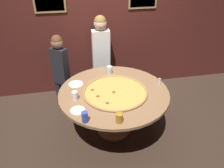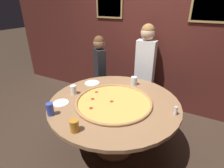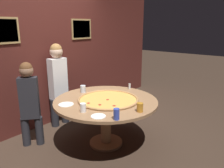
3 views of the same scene
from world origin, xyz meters
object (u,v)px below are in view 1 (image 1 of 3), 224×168
at_px(diner_far_left, 60,68).
at_px(diner_side_left, 101,52).
at_px(white_plate_near_front, 78,110).
at_px(drink_cup_far_right, 85,117).
at_px(dining_table, 114,99).
at_px(drink_cup_far_left, 75,95).
at_px(white_plate_left_side, 76,84).
at_px(drink_cup_front_edge, 109,70).
at_px(giant_pizza, 115,92).
at_px(condiment_shaker, 159,81).
at_px(drink_cup_by_shaker, 119,118).

distance_m(diner_far_left, diner_side_left, 0.80).
bearing_deg(white_plate_near_front, diner_side_left, 70.49).
height_order(drink_cup_far_right, diner_side_left, diner_side_left).
bearing_deg(dining_table, drink_cup_far_left, -170.98).
relative_size(white_plate_left_side, diner_far_left, 0.16).
bearing_deg(drink_cup_front_edge, diner_far_left, 156.58).
bearing_deg(white_plate_left_side, diner_far_left, 111.20).
distance_m(dining_table, giant_pizza, 0.15).
bearing_deg(condiment_shaker, white_plate_near_front, -162.30).
bearing_deg(diner_far_left, white_plate_near_front, 140.14).
bearing_deg(drink_cup_front_edge, drink_cup_far_right, -114.30).
distance_m(giant_pizza, drink_cup_front_edge, 0.58).
bearing_deg(white_plate_near_front, drink_cup_by_shaker, -34.00).
bearing_deg(giant_pizza, diner_far_left, 129.60).
xyz_separation_m(drink_cup_by_shaker, drink_cup_far_right, (-0.39, 0.08, 0.01)).
xyz_separation_m(condiment_shaker, diner_side_left, (-0.70, 1.10, 0.07)).
bearing_deg(white_plate_left_side, diner_side_left, 58.99).
bearing_deg(diner_side_left, drink_cup_far_right, 75.36).
bearing_deg(drink_cup_far_left, diner_far_left, 101.53).
xyz_separation_m(drink_cup_far_left, diner_far_left, (-0.20, 0.96, -0.05)).
xyz_separation_m(drink_cup_far_right, condiment_shaker, (1.16, 0.62, -0.02)).
distance_m(drink_cup_by_shaker, diner_far_left, 1.67).
bearing_deg(condiment_shaker, white_plate_left_side, 168.70).
bearing_deg(white_plate_near_front, drink_cup_front_edge, 56.93).
relative_size(condiment_shaker, diner_far_left, 0.07).
relative_size(giant_pizza, drink_cup_far_right, 6.59).
distance_m(dining_table, diner_far_left, 1.16).
bearing_deg(diner_side_left, diner_far_left, 20.46).
bearing_deg(drink_cup_by_shaker, condiment_shaker, 42.31).
height_order(drink_cup_far_right, diner_far_left, diner_far_left).
xyz_separation_m(dining_table, diner_side_left, (-0.00, 1.15, 0.26)).
relative_size(white_plate_left_side, condiment_shaker, 2.22).
distance_m(dining_table, white_plate_left_side, 0.61).
bearing_deg(white_plate_near_front, condiment_shaker, 17.70).
height_order(drink_cup_by_shaker, white_plate_near_front, drink_cup_by_shaker).
bearing_deg(drink_cup_far_left, condiment_shaker, 6.31).
distance_m(drink_cup_far_left, drink_cup_front_edge, 0.86).
distance_m(drink_cup_by_shaker, diner_side_left, 1.80).
xyz_separation_m(dining_table, drink_cup_front_edge, (0.04, 0.54, 0.19)).
xyz_separation_m(giant_pizza, white_plate_left_side, (-0.53, 0.33, -0.01)).
bearing_deg(drink_cup_far_right, drink_cup_by_shaker, -12.28).
height_order(white_plate_near_front, condiment_shaker, condiment_shaker).
distance_m(drink_cup_front_edge, white_plate_left_side, 0.61).
bearing_deg(condiment_shaker, drink_cup_front_edge, 143.65).
xyz_separation_m(dining_table, white_plate_near_front, (-0.53, -0.34, 0.14)).
relative_size(drink_cup_far_left, drink_cup_front_edge, 0.97).
height_order(drink_cup_far_left, drink_cup_by_shaker, drink_cup_by_shaker).
bearing_deg(diner_side_left, dining_table, 90.40).
xyz_separation_m(drink_cup_far_left, white_plate_left_side, (0.03, 0.38, -0.05)).
relative_size(dining_table, drink_cup_far_right, 11.29).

